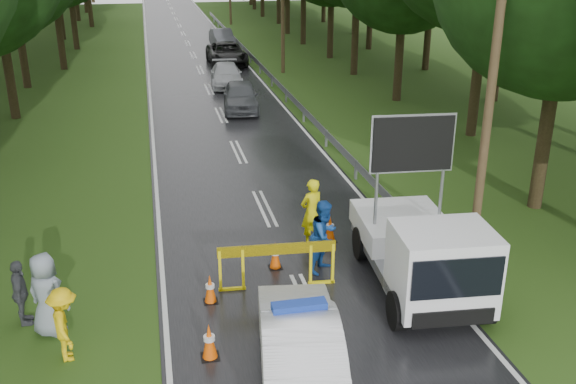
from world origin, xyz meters
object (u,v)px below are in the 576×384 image
object	(u,v)px
queue_car_first	(241,96)
officer	(312,212)
barrier	(277,255)
queue_car_fourth	(222,38)
work_truck	(423,252)
civilian	(325,236)
queue_car_third	(227,54)
police_sedan	(299,340)
queue_car_second	(226,75)

from	to	relation	value
queue_car_first	officer	bearing A→B (deg)	-84.85
barrier	queue_car_fourth	bearing A→B (deg)	89.23
work_truck	civilian	xyz separation A→B (m)	(-1.99, 1.60, -0.14)
work_truck	queue_car_third	world-z (taller)	work_truck
police_sedan	civilian	world-z (taller)	civilian
barrier	queue_car_third	xyz separation A→B (m)	(2.60, 30.72, -0.16)
police_sedan	officer	size ratio (longest dim) A/B	2.28
queue_car_second	queue_car_fourth	xyz separation A→B (m)	(1.47, 14.51, 0.08)
work_truck	barrier	distance (m)	3.50
barrier	civilian	bearing A→B (deg)	29.14
police_sedan	queue_car_first	world-z (taller)	police_sedan
barrier	civilian	world-z (taller)	civilian
queue_car_second	officer	bearing A→B (deg)	-86.52
queue_car_third	police_sedan	bearing A→B (deg)	-95.45
officer	queue_car_first	xyz separation A→B (m)	(0.27, 15.62, -0.26)
queue_car_first	queue_car_third	size ratio (longest dim) A/B	0.80
police_sedan	queue_car_fourth	world-z (taller)	police_sedan
police_sedan	queue_car_fourth	xyz separation A→B (m)	(3.41, 41.63, 0.00)
barrier	officer	distance (m)	2.60
queue_car_first	queue_car_fourth	distance (m)	20.57
police_sedan	officer	bearing A→B (deg)	-98.57
work_truck	queue_car_second	xyz separation A→B (m)	(-1.65, 24.75, -0.47)
police_sedan	queue_car_third	bearing A→B (deg)	-86.70
police_sedan	queue_car_third	distance (m)	34.16
queue_car_fourth	police_sedan	bearing A→B (deg)	-98.21
police_sedan	barrier	bearing A→B (deg)	-85.84
queue_car_fourth	officer	bearing A→B (deg)	-96.33
barrier	queue_car_third	bearing A→B (deg)	89.15
queue_car_first	queue_car_fourth	size ratio (longest dim) A/B	0.98
queue_car_first	civilian	bearing A→B (deg)	-84.89
officer	queue_car_second	world-z (taller)	officer
police_sedan	queue_car_second	world-z (taller)	police_sedan
queue_car_second	queue_car_third	size ratio (longest dim) A/B	0.82
queue_car_fourth	queue_car_third	bearing A→B (deg)	-97.96
civilian	queue_car_second	distance (m)	23.15
queue_car_first	queue_car_fourth	xyz separation A→B (m)	(1.50, 20.51, -0.01)
police_sedan	barrier	distance (m)	3.34
work_truck	queue_car_first	bearing A→B (deg)	99.80
officer	civilian	size ratio (longest dim) A/B	1.01
queue_car_second	queue_car_fourth	size ratio (longest dim) A/B	1.01
officer	queue_car_third	size ratio (longest dim) A/B	0.37
barrier	queue_car_third	distance (m)	30.83
work_truck	queue_car_first	xyz separation A→B (m)	(-1.68, 18.75, -0.38)
police_sedan	barrier	xyz separation A→B (m)	(0.23, 3.33, 0.19)
queue_car_third	officer	bearing A→B (deg)	-93.08
barrier	queue_car_fourth	distance (m)	38.44
work_truck	queue_car_second	bearing A→B (deg)	98.50
civilian	queue_car_second	xyz separation A→B (m)	(0.33, 23.15, -0.33)
civilian	queue_car_fourth	distance (m)	37.70
police_sedan	officer	distance (m)	5.75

